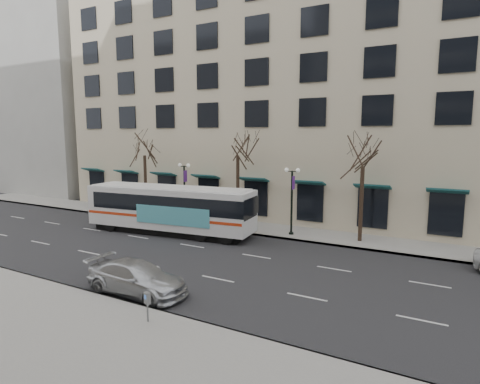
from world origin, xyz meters
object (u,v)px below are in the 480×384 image
Objects in this scene: tree_far_left at (144,145)px; silver_car at (137,278)px; lamp_post_right at (292,198)px; city_bus at (171,208)px; tree_far_right at (363,153)px; tree_far_mid at (238,144)px; lamp_post_left at (185,189)px; pay_station at (147,301)px.

silver_car is at bearing -49.29° from tree_far_left.
lamp_post_right is 9.40m from city_bus.
tree_far_right is 14.91m from city_bus.
tree_far_left is at bearing -180.00° from tree_far_mid.
lamp_post_left is (-14.99, -0.60, -3.48)m from tree_far_right.
tree_far_right is at bearing -26.97° from silver_car.
tree_far_mid is 16.07m from silver_car.
tree_far_mid is (10.00, 0.00, 0.21)m from tree_far_left.
lamp_post_left is 4.23× the size of pay_station.
tree_far_mid is 1.64× the size of lamp_post_right.
silver_car is (12.59, -14.63, -5.92)m from tree_far_left.
tree_far_mid is 1.64× the size of lamp_post_left.
pay_station is (0.30, -16.32, -1.90)m from lamp_post_right.
pay_station is (8.88, -12.58, -0.97)m from city_bus.
silver_car is (7.58, -14.03, -2.16)m from lamp_post_left.
tree_far_mid is 7.45m from city_bus.
lamp_post_left is at bearing -173.15° from tree_far_mid.
tree_far_right is 0.58× the size of city_bus.
tree_far_right is 18.36m from pay_station.
city_bus is (-8.57, -3.74, -0.93)m from lamp_post_right.
tree_far_left is 6.77× the size of pay_station.
tree_far_left reaches higher than silver_car.
city_bus is at bearing -162.27° from tree_far_right.
tree_far_mid is 6.41m from lamp_post_right.
silver_car is (6.15, -10.29, -1.23)m from city_bus.
tree_far_mid reaches higher than tree_far_left.
tree_far_right reaches higher than lamp_post_right.
tree_far_right is 17.34m from silver_car.
silver_car is at bearing -99.79° from lamp_post_right.
silver_car is 4.36× the size of pay_station.
city_bus is at bearing -156.45° from lamp_post_right.
silver_car reaches higher than pay_station.
tree_far_right reaches higher than pay_station.
pay_station is at bearing -61.20° from city_bus.
tree_far_mid is at bearing 6.85° from lamp_post_left.
city_bus reaches higher than silver_car.
silver_car is (-2.42, -14.03, -2.16)m from lamp_post_right.
tree_far_mid is 0.62× the size of city_bus.
city_bus is (-13.57, -4.34, -4.41)m from tree_far_right.
tree_far_left is 9.06m from city_bus.
lamp_post_right is 0.38× the size of city_bus.
lamp_post_right is (15.01, -0.60, -3.75)m from tree_far_left.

